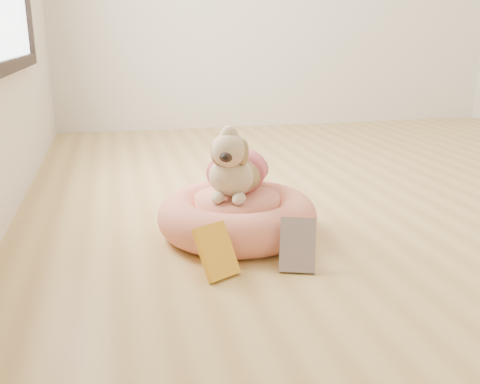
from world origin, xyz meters
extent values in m
plane|color=tan|center=(0.00, 0.00, 0.00)|extent=(4.50, 4.50, 0.00)
cylinder|color=#DA7255|center=(-1.04, -0.39, 0.05)|extent=(0.48, 0.48, 0.10)
torus|color=#DA7255|center=(-1.04, -0.39, 0.09)|extent=(0.66, 0.66, 0.17)
cylinder|color=#DA7255|center=(-1.04, -0.39, 0.13)|extent=(0.35, 0.35, 0.09)
cube|color=#FFF51A|center=(-1.20, -0.76, 0.09)|extent=(0.17, 0.16, 0.18)
cube|color=white|center=(-0.91, -0.77, 0.09)|extent=(0.15, 0.14, 0.18)
camera|label=1|loc=(-1.52, -2.44, 0.82)|focal=40.00mm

